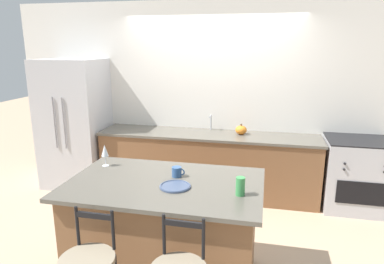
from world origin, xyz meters
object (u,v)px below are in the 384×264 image
refrigerator (75,124)px  pumpkin_decoration (241,130)px  wine_glass (105,151)px  tumbler_cup (240,186)px  coffee_mug (177,172)px  dinner_plate (175,186)px  oven_range (355,174)px

refrigerator → pumpkin_decoration: bearing=2.7°
pumpkin_decoration → refrigerator: bearing=-177.3°
wine_glass → tumbler_cup: bearing=-16.4°
refrigerator → wine_glass: bearing=-51.3°
coffee_mug → tumbler_cup: (0.58, -0.27, 0.03)m
wine_glass → dinner_plate: bearing=-23.8°
oven_range → tumbler_cup: tumbler_cup is taller
refrigerator → pumpkin_decoration: (2.47, 0.12, 0.01)m
refrigerator → oven_range: 3.99m
refrigerator → coffee_mug: 2.69m
dinner_plate → coffee_mug: 0.23m
refrigerator → dinner_plate: bearing=-43.3°
dinner_plate → wine_glass: wine_glass is taller
wine_glass → oven_range: bearing=31.7°
tumbler_cup → dinner_plate: bearing=175.6°
dinner_plate → tumbler_cup: size_ratio=1.75×
dinner_plate → pumpkin_decoration: (0.38, 2.08, -0.01)m
refrigerator → tumbler_cup: size_ratio=12.85×
refrigerator → tumbler_cup: (2.63, -2.01, 0.08)m
refrigerator → dinner_plate: (2.09, -1.97, 0.01)m
dinner_plate → oven_range: bearing=46.8°
wine_glass → pumpkin_decoration: 2.09m
wine_glass → refrigerator: bearing=128.7°
wine_glass → coffee_mug: (0.75, -0.12, -0.10)m
refrigerator → pumpkin_decoration: refrigerator is taller
coffee_mug → pumpkin_decoration: (0.42, 1.86, -0.04)m
refrigerator → pumpkin_decoration: 2.47m
dinner_plate → wine_glass: 0.88m
pumpkin_decoration → wine_glass: bearing=-124.0°
oven_range → pumpkin_decoration: (-1.50, 0.08, 0.49)m
tumbler_cup → oven_range: bearing=56.7°
wine_glass → tumbler_cup: (1.33, -0.39, -0.08)m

